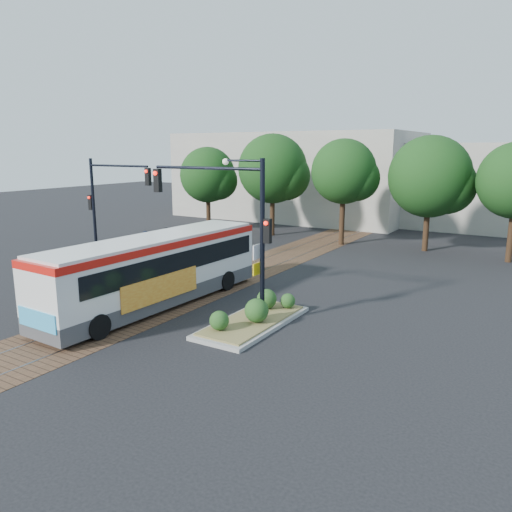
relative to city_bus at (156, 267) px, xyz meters
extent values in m
plane|color=black|center=(-0.06, 1.05, -1.66)|extent=(120.00, 120.00, 0.00)
cube|color=brown|center=(-0.06, 5.05, -1.65)|extent=(3.60, 40.00, 0.01)
cube|color=slate|center=(-0.81, 5.05, -1.64)|extent=(0.06, 40.00, 0.01)
cube|color=slate|center=(0.69, 5.05, -1.64)|extent=(0.06, 40.00, 0.01)
cylinder|color=#382314|center=(-10.06, 17.05, -0.23)|extent=(0.36, 0.36, 2.86)
sphere|color=#183C13|center=(-10.06, 17.05, 2.85)|extent=(4.40, 4.40, 4.40)
cylinder|color=#382314|center=(-4.56, 17.85, -0.09)|extent=(0.36, 0.36, 3.12)
sphere|color=#183C13|center=(-4.56, 17.85, 3.42)|extent=(5.20, 5.20, 5.20)
cylinder|color=#382314|center=(1.44, 17.05, 0.04)|extent=(0.36, 0.36, 3.39)
sphere|color=#183C13|center=(1.44, 17.05, 3.38)|extent=(4.40, 4.40, 4.40)
cylinder|color=#382314|center=(6.94, 17.85, -0.23)|extent=(0.36, 0.36, 2.86)
sphere|color=#183C13|center=(6.94, 17.85, 3.15)|extent=(5.20, 5.20, 5.20)
cylinder|color=#382314|center=(11.94, 17.05, -0.09)|extent=(0.36, 0.36, 3.12)
cube|color=#ADA899|center=(-8.06, 29.05, 2.34)|extent=(22.00, 12.00, 8.00)
cube|color=#424244|center=(0.00, -0.04, -1.15)|extent=(2.68, 11.14, 0.65)
cube|color=white|center=(0.00, -0.04, 0.05)|extent=(2.70, 11.14, 1.75)
cube|color=black|center=(0.00, 0.24, 0.33)|extent=(2.71, 10.04, 0.83)
cube|color=red|center=(0.00, -0.04, 1.07)|extent=(2.73, 11.14, 0.28)
cube|color=white|center=(0.00, -0.04, 1.25)|extent=(2.61, 10.77, 0.13)
cube|color=black|center=(-0.19, -5.44, 0.42)|extent=(1.48, 0.16, 0.83)
cube|color=#35A1D6|center=(-0.19, -5.59, -0.69)|extent=(2.03, 0.12, 0.65)
cube|color=orange|center=(1.16, -1.00, -0.50)|extent=(0.19, 4.15, 1.01)
cylinder|color=black|center=(-1.20, -3.97, -1.19)|extent=(0.35, 0.93, 0.92)
cylinder|color=black|center=(0.92, -4.04, -1.19)|extent=(0.35, 0.93, 0.92)
cylinder|color=black|center=(-0.95, 3.50, -1.19)|extent=(0.35, 0.93, 0.92)
cylinder|color=black|center=(1.17, 3.43, -1.19)|extent=(0.35, 0.93, 0.92)
cube|color=gray|center=(4.74, 0.05, -1.58)|extent=(2.20, 5.20, 0.15)
cube|color=olive|center=(4.74, 0.05, -1.47)|extent=(1.90, 4.80, 0.08)
sphere|color=#1E4719|center=(4.34, -1.55, -1.08)|extent=(0.70, 0.70, 0.70)
sphere|color=#1E4719|center=(5.04, -0.15, -0.98)|extent=(0.90, 0.90, 0.90)
sphere|color=#1E4719|center=(4.54, 1.45, -1.03)|extent=(0.80, 0.80, 0.80)
sphere|color=#1E4719|center=(5.24, 1.95, -1.13)|extent=(0.60, 0.60, 0.60)
cylinder|color=black|center=(5.04, 0.25, 1.56)|extent=(0.18, 0.18, 6.00)
cylinder|color=black|center=(2.54, 0.25, 4.16)|extent=(5.00, 0.12, 0.12)
cube|color=black|center=(0.04, 0.25, 3.61)|extent=(0.28, 0.22, 0.95)
sphere|color=#FF190C|center=(0.04, 0.11, 3.91)|extent=(0.18, 0.18, 0.18)
cube|color=black|center=(5.26, 0.25, 1.96)|extent=(0.26, 0.20, 0.90)
sphere|color=#FF190C|center=(5.26, 0.12, 2.26)|extent=(0.16, 0.16, 0.16)
cube|color=white|center=(4.86, 0.13, 1.16)|extent=(0.04, 0.45, 0.55)
cube|color=yellow|center=(4.86, 0.13, 0.51)|extent=(0.04, 0.45, 0.45)
cylinder|color=black|center=(4.24, 0.25, 4.46)|extent=(1.60, 0.08, 0.08)
sphere|color=silver|center=(3.44, 0.25, 4.41)|extent=(0.24, 0.24, 0.24)
cylinder|color=black|center=(-9.56, 5.05, 1.34)|extent=(0.18, 0.18, 6.00)
cylinder|color=black|center=(-7.31, 5.05, 3.94)|extent=(4.50, 0.12, 0.12)
cube|color=black|center=(-5.06, 5.05, 3.39)|extent=(0.28, 0.22, 0.95)
sphere|color=#FF190C|center=(-5.06, 4.91, 3.69)|extent=(0.18, 0.18, 0.18)
cube|color=black|center=(-9.78, 5.05, 1.74)|extent=(0.26, 0.20, 0.90)
sphere|color=#FF190C|center=(-9.78, 4.92, 2.04)|extent=(0.16, 0.16, 0.16)
imported|color=black|center=(-6.78, 6.41, -0.78)|extent=(0.74, 0.60, 1.75)
imported|color=black|center=(-6.43, 10.69, -1.00)|extent=(4.84, 3.40, 1.30)
camera|label=1|loc=(14.25, -15.20, 4.87)|focal=35.00mm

